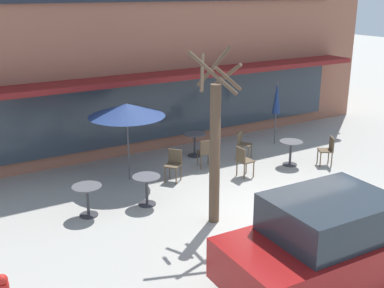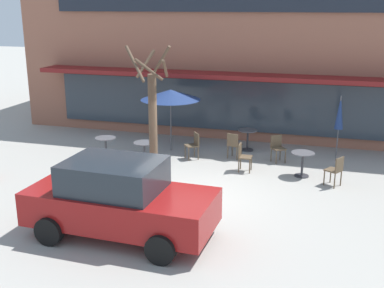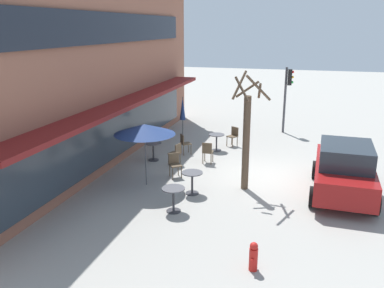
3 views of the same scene
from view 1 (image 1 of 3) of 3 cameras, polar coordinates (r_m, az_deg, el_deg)
name	(u,v)px [view 1 (image 1 of 3)]	position (r m, az deg, el deg)	size (l,w,h in m)	color
ground_plane	(277,217)	(11.67, 10.07, -8.56)	(80.00, 80.00, 0.00)	#9E9B93
building_facade	(109,29)	(19.12, -9.76, 13.30)	(18.17, 9.10, 7.40)	#935B47
cafe_table_near_wall	(291,149)	(14.91, 11.62, -0.58)	(0.70, 0.70, 0.76)	#333338
cafe_table_streetside	(195,141)	(15.40, 0.31, 0.39)	(0.70, 0.70, 0.76)	#333338
cafe_table_by_tree	(87,196)	(11.63, -12.29, -6.00)	(0.70, 0.70, 0.76)	#333338
cafe_table_mid_patio	(147,185)	(11.99, -5.40, -4.92)	(0.70, 0.70, 0.76)	#333338
patio_umbrella_green_folded	(127,110)	(13.18, -7.75, 4.01)	(2.10, 2.10, 2.20)	#4C4C51
patio_umbrella_cream_folded	(277,98)	(16.62, 10.01, 5.39)	(0.28, 0.28, 2.20)	#4C4C51
cafe_chair_0	(243,159)	(13.76, 6.12, -1.84)	(0.41, 0.41, 0.89)	brown
cafe_chair_1	(328,149)	(15.18, 15.80, -0.53)	(0.55, 0.55, 0.89)	brown
cafe_chair_2	(174,163)	(13.44, -2.17, -2.23)	(0.56, 0.56, 0.89)	brown
cafe_chair_3	(205,151)	(14.38, 1.61, -0.86)	(0.49, 0.49, 0.89)	brown
cafe_chair_4	(243,143)	(15.25, 6.03, 0.15)	(0.56, 0.56, 0.89)	brown
parked_sedan	(332,242)	(9.04, 16.28, -11.06)	(4.26, 2.13, 1.76)	maroon
street_tree	(215,144)	(10.62, 2.74, 0.02)	(1.26, 1.27, 3.99)	brown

